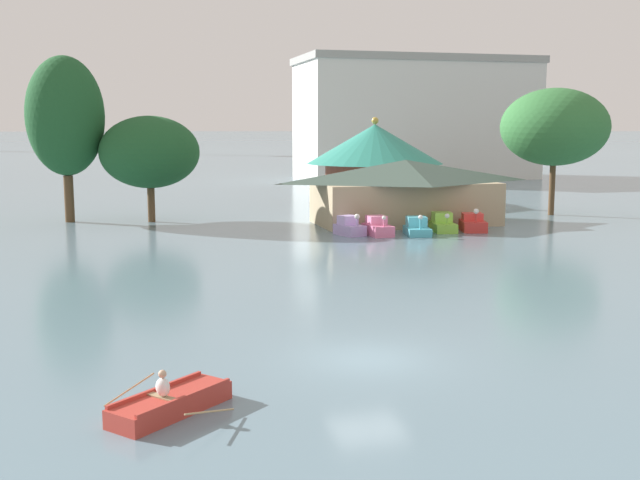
# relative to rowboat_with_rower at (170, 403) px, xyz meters

# --- Properties ---
(ground_plane) EXTENTS (2000.00, 2000.00, 0.00)m
(ground_plane) POSITION_rel_rowboat_with_rower_xyz_m (6.70, 3.32, -0.29)
(ground_plane) COLOR slate
(rowboat_with_rower) EXTENTS (3.54, 3.53, 1.29)m
(rowboat_with_rower) POSITION_rel_rowboat_with_rower_xyz_m (0.00, 0.00, 0.00)
(rowboat_with_rower) COLOR #B7382D
(rowboat_with_rower) RESTS_ON ground
(pedal_boat_lavender) EXTENTS (2.00, 2.59, 1.61)m
(pedal_boat_lavender) POSITION_rel_rowboat_with_rower_xyz_m (14.66, 31.71, 0.26)
(pedal_boat_lavender) COLOR #B299D8
(pedal_boat_lavender) RESTS_ON ground
(pedal_boat_pink) EXTENTS (1.55, 2.91, 1.51)m
(pedal_boat_pink) POSITION_rel_rowboat_with_rower_xyz_m (16.60, 31.22, 0.25)
(pedal_boat_pink) COLOR pink
(pedal_boat_pink) RESTS_ON ground
(pedal_boat_cyan) EXTENTS (2.09, 3.06, 1.57)m
(pedal_boat_cyan) POSITION_rel_rowboat_with_rower_xyz_m (19.34, 30.59, 0.21)
(pedal_boat_cyan) COLOR #4CB7CC
(pedal_boat_cyan) RESTS_ON ground
(pedal_boat_lime) EXTENTS (2.00, 3.08, 1.46)m
(pedal_boat_lime) POSITION_rel_rowboat_with_rower_xyz_m (21.84, 31.78, 0.26)
(pedal_boat_lime) COLOR #8CCC3F
(pedal_boat_lime) RESTS_ON ground
(pedal_boat_red) EXTENTS (2.32, 2.95, 1.78)m
(pedal_boat_red) POSITION_rel_rowboat_with_rower_xyz_m (24.07, 31.42, 0.25)
(pedal_boat_red) COLOR red
(pedal_boat_red) RESTS_ON ground
(boathouse) EXTENTS (14.93, 7.90, 5.04)m
(boathouse) POSITION_rel_rowboat_with_rower_xyz_m (20.76, 36.72, 2.36)
(boathouse) COLOR tan
(boathouse) RESTS_ON ground
(green_roof_pavilion) EXTENTS (13.36, 13.36, 8.51)m
(green_roof_pavilion) POSITION_rel_rowboat_with_rower_xyz_m (23.47, 52.29, 4.22)
(green_roof_pavilion) COLOR brown
(green_roof_pavilion) RESTS_ON ground
(shoreline_tree_tall_left) EXTENTS (6.08, 6.08, 13.14)m
(shoreline_tree_tall_left) POSITION_rel_rowboat_with_rower_xyz_m (-4.94, 44.62, 8.11)
(shoreline_tree_tall_left) COLOR brown
(shoreline_tree_tall_left) RESTS_ON ground
(shoreline_tree_mid) EXTENTS (7.92, 7.92, 8.47)m
(shoreline_tree_mid) POSITION_rel_rowboat_with_rower_xyz_m (1.43, 43.08, 5.30)
(shoreline_tree_mid) COLOR brown
(shoreline_tree_mid) RESTS_ON ground
(shoreline_tree_right) EXTENTS (9.16, 9.16, 10.87)m
(shoreline_tree_right) POSITION_rel_rowboat_with_rower_xyz_m (35.22, 39.19, 7.27)
(shoreline_tree_right) COLOR brown
(shoreline_tree_right) RESTS_ON ground
(background_building_block) EXTENTS (33.89, 15.39, 17.38)m
(background_building_block) POSITION_rel_rowboat_with_rower_xyz_m (41.17, 86.36, 8.42)
(background_building_block) COLOR silver
(background_building_block) RESTS_ON ground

